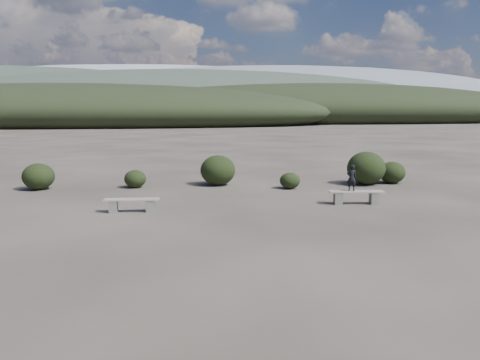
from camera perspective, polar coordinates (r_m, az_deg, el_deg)
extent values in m
plane|color=#2F2924|center=(12.02, 5.29, -7.62)|extent=(1200.00, 1200.00, 0.00)
cube|color=#65635E|center=(15.91, -15.17, -3.13)|extent=(0.26, 0.36, 0.40)
cube|color=#65635E|center=(15.73, -10.90, -3.11)|extent=(0.26, 0.36, 0.40)
cube|color=gray|center=(15.77, -13.07, -2.33)|extent=(1.80, 0.45, 0.05)
cube|color=#65635E|center=(17.03, 11.85, -2.20)|extent=(0.31, 0.40, 0.43)
cube|color=#65635E|center=(17.36, 16.01, -2.14)|extent=(0.31, 0.40, 0.43)
cube|color=gray|center=(17.14, 13.98, -1.38)|extent=(1.97, 0.60, 0.05)
imported|color=black|center=(17.02, 13.44, 0.27)|extent=(0.35, 0.24, 0.94)
ellipsoid|color=black|center=(20.69, -12.67, 0.14)|extent=(0.94, 0.94, 0.77)
ellipsoid|color=black|center=(20.87, -2.72, 1.20)|extent=(1.56, 1.56, 1.34)
ellipsoid|color=black|center=(20.04, 6.09, -0.08)|extent=(0.86, 0.86, 0.69)
ellipsoid|color=black|center=(21.75, 15.13, 1.41)|extent=(1.70, 1.70, 1.49)
ellipsoid|color=black|center=(22.48, 18.04, 0.88)|extent=(1.19, 1.19, 1.00)
ellipsoid|color=black|center=(21.44, -23.37, 0.40)|extent=(1.31, 1.31, 1.11)
ellipsoid|color=black|center=(103.75, -19.61, 7.73)|extent=(110.00, 40.00, 12.00)
ellipsoid|color=black|center=(126.93, 10.40, 8.35)|extent=(120.00, 44.00, 14.00)
ellipsoid|color=#303A2F|center=(171.30, -6.14, 9.22)|extent=(190.00, 64.00, 24.00)
ellipsoid|color=slate|center=(319.67, 6.31, 9.70)|extent=(340.00, 110.00, 44.00)
ellipsoid|color=#9199A4|center=(412.30, -10.87, 9.71)|extent=(460.00, 140.00, 56.00)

